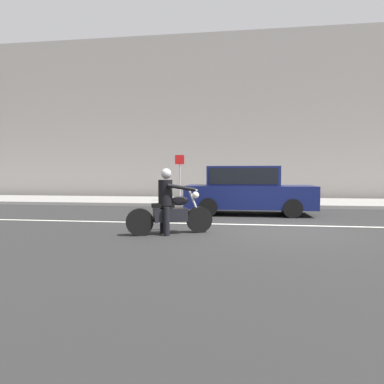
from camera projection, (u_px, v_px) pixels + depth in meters
name	position (u px, v px, depth m)	size (l,w,h in m)	color
ground_plane	(280.00, 230.00, 8.87)	(80.00, 80.00, 0.00)	#262626
sidewalk_slab	(261.00, 202.00, 16.78)	(40.00, 4.40, 0.14)	gray
building_facade	(258.00, 117.00, 19.89)	(40.00, 1.40, 9.40)	gray
lane_marking_stripe	(273.00, 225.00, 9.77)	(18.00, 0.14, 0.01)	silver
motorcycle_with_rider_black_leather	(170.00, 207.00, 8.31)	(1.98, 1.07, 1.59)	black
parked_sedan_navy	(247.00, 190.00, 12.30)	(4.49, 1.82, 1.72)	#11194C
street_sign_post	(180.00, 173.00, 16.37)	(0.44, 0.08, 2.23)	gray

